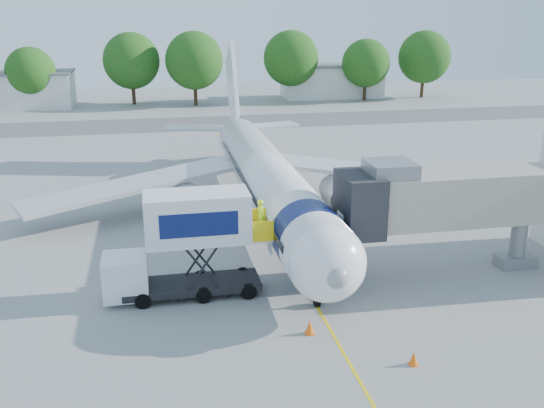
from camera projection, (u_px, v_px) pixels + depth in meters
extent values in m
plane|color=gray|center=(278.00, 238.00, 39.11)|extent=(160.00, 160.00, 0.00)
cube|color=yellow|center=(278.00, 238.00, 39.11)|extent=(0.15, 70.00, 0.01)
cube|color=#59595B|center=(212.00, 123.00, 78.30)|extent=(120.00, 10.00, 0.01)
cylinder|color=white|center=(269.00, 181.00, 40.99)|extent=(3.70, 28.00, 3.70)
sphere|color=white|center=(327.00, 263.00, 27.93)|extent=(3.70, 3.70, 3.70)
sphere|color=gray|center=(337.00, 276.00, 26.48)|extent=(1.10, 1.10, 1.10)
cone|color=white|center=(235.00, 133.00, 56.85)|extent=(3.70, 6.00, 3.70)
cube|color=white|center=(232.00, 86.00, 56.48)|extent=(0.35, 7.26, 8.29)
cube|color=#BBBDC0|center=(376.00, 172.00, 46.13)|extent=(16.17, 9.32, 1.42)
cube|color=#BBBDC0|center=(135.00, 184.00, 42.80)|extent=(16.17, 9.32, 1.42)
cylinder|color=#999BA0|center=(340.00, 194.00, 43.93)|extent=(2.10, 3.60, 2.10)
cylinder|color=#999BA0|center=(187.00, 203.00, 41.89)|extent=(2.10, 3.60, 2.10)
cube|color=black|center=(329.00, 256.00, 27.51)|extent=(2.60, 1.39, 0.81)
cylinder|color=#0A154C|center=(310.00, 239.00, 30.72)|extent=(3.73, 2.00, 3.73)
cylinder|color=silver|center=(317.00, 292.00, 30.02)|extent=(0.16, 0.16, 1.50)
cylinder|color=black|center=(317.00, 300.00, 30.15)|extent=(0.25, 0.64, 0.64)
cylinder|color=black|center=(296.00, 202.00, 45.05)|extent=(0.35, 0.90, 0.90)
cylinder|color=black|center=(226.00, 206.00, 44.09)|extent=(0.35, 0.90, 0.90)
cube|color=#A8A190|center=(466.00, 197.00, 32.89)|extent=(13.60, 2.60, 2.80)
cube|color=black|center=(359.00, 204.00, 31.76)|extent=(2.00, 3.20, 3.20)
cube|color=slate|center=(390.00, 169.00, 31.50)|extent=(2.40, 2.40, 0.80)
cylinder|color=slate|center=(518.00, 242.00, 34.43)|extent=(0.90, 0.90, 3.00)
cube|color=slate|center=(515.00, 261.00, 34.79)|extent=(2.20, 1.20, 0.70)
cylinder|color=black|center=(501.00, 262.00, 34.62)|extent=(0.30, 0.70, 0.70)
cylinder|color=black|center=(530.00, 259.00, 34.95)|extent=(0.30, 0.70, 0.70)
cube|color=black|center=(192.00, 285.00, 31.31)|extent=(7.00, 2.30, 0.35)
cube|color=silver|center=(126.00, 276.00, 30.45)|extent=(2.20, 2.20, 2.10)
cube|color=black|center=(125.00, 268.00, 30.31)|extent=(1.90, 2.10, 0.70)
cube|color=silver|center=(197.00, 217.00, 30.24)|extent=(5.20, 2.40, 2.50)
cube|color=#0A154C|center=(199.00, 225.00, 29.10)|extent=(3.80, 0.04, 1.20)
cube|color=silver|center=(259.00, 235.00, 31.19)|extent=(1.10, 2.20, 0.10)
cube|color=yellow|center=(263.00, 232.00, 30.04)|extent=(1.10, 0.06, 1.10)
cube|color=yellow|center=(256.00, 218.00, 32.00)|extent=(1.10, 0.06, 1.10)
cylinder|color=black|center=(249.00, 292.00, 30.89)|extent=(0.80, 0.25, 0.80)
cylinder|color=black|center=(243.00, 275.00, 32.85)|extent=(0.80, 0.25, 0.80)
cylinder|color=black|center=(143.00, 301.00, 29.91)|extent=(0.80, 0.25, 0.80)
cylinder|color=black|center=(143.00, 283.00, 31.87)|extent=(0.80, 0.25, 0.80)
imported|color=#BCF219|center=(261.00, 217.00, 30.90)|extent=(0.60, 0.77, 1.87)
cube|color=silver|center=(516.00, 408.00, 21.33)|extent=(4.22, 3.24, 1.50)
cube|color=#0A154C|center=(518.00, 397.00, 21.18)|extent=(2.69, 2.52, 0.38)
cylinder|color=black|center=(469.00, 399.00, 22.43)|extent=(0.80, 0.54, 0.75)
cone|color=#FF610D|center=(310.00, 327.00, 27.57)|extent=(0.43, 0.43, 0.69)
cube|color=#FF610D|center=(310.00, 333.00, 27.67)|extent=(0.40, 0.40, 0.04)
cone|color=#FF610D|center=(414.00, 358.00, 25.17)|extent=(0.39, 0.39, 0.63)
cube|color=#FF610D|center=(413.00, 364.00, 25.27)|extent=(0.36, 0.36, 0.04)
cube|color=silver|center=(9.00, 91.00, 89.14)|extent=(18.00, 8.00, 5.00)
cube|color=slate|center=(7.00, 73.00, 88.32)|extent=(18.40, 8.40, 0.30)
cube|color=silver|center=(332.00, 82.00, 100.25)|extent=(16.00, 7.00, 5.00)
cube|color=slate|center=(332.00, 65.00, 99.43)|extent=(16.40, 7.40, 0.30)
cylinder|color=#382314|center=(34.00, 99.00, 88.11)|extent=(0.56, 0.56, 3.16)
sphere|color=#174913|center=(31.00, 72.00, 86.92)|extent=(7.03, 7.03, 7.03)
cylinder|color=#382314|center=(134.00, 92.00, 92.81)|extent=(0.56, 0.56, 3.81)
sphere|color=#174913|center=(131.00, 61.00, 91.37)|extent=(8.47, 8.47, 8.47)
cylinder|color=#382314|center=(195.00, 92.00, 91.87)|extent=(0.56, 0.56, 3.88)
sphere|color=#174913|center=(194.00, 60.00, 90.40)|extent=(8.62, 8.62, 8.62)
cylinder|color=#382314|center=(291.00, 89.00, 96.13)|extent=(0.56, 0.56, 3.87)
sphere|color=#174913|center=(291.00, 58.00, 94.67)|extent=(8.59, 8.59, 8.59)
cylinder|color=#382314|center=(365.00, 90.00, 96.97)|extent=(0.56, 0.56, 3.39)
sphere|color=#174913|center=(366.00, 63.00, 95.69)|extent=(7.54, 7.54, 7.54)
cylinder|color=#382314|center=(422.00, 86.00, 99.92)|extent=(0.56, 0.56, 3.80)
sphere|color=#174913|center=(424.00, 57.00, 98.48)|extent=(8.45, 8.45, 8.45)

